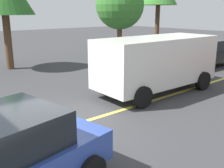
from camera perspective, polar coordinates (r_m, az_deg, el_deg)
ground_plane at (r=7.65m, az=-11.59°, el=-9.62°), size 80.00×80.00×0.00m
lane_marking_centre at (r=9.31m, az=4.85°, el=-4.72°), size 28.00×0.16×0.01m
white_van at (r=10.77m, az=9.45°, el=4.83°), size 5.25×2.37×2.20m
car_black_near_curb at (r=16.94m, az=19.78°, el=6.24°), size 3.88×2.20×1.55m
tree_centre_verge at (r=19.54m, az=1.66°, el=16.47°), size 3.41×3.41×5.32m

